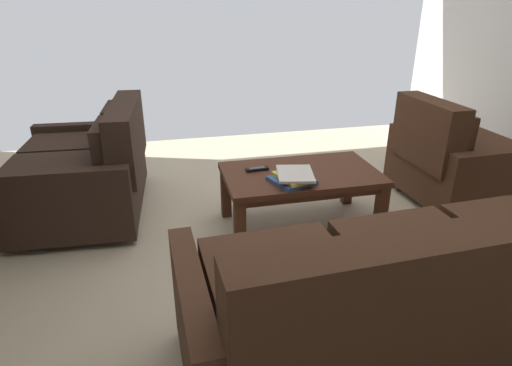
% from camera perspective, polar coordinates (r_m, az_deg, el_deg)
% --- Properties ---
extents(ground_plane, '(4.94, 5.10, 0.01)m').
position_cam_1_polar(ground_plane, '(2.86, 3.87, -8.97)').
color(ground_plane, beige).
extents(sofa_main, '(2.13, 0.89, 0.85)m').
position_cam_1_polar(sofa_main, '(2.03, 22.12, -13.52)').
color(sofa_main, black).
rests_on(sofa_main, ground).
extents(loveseat_near, '(0.96, 1.23, 0.83)m').
position_cam_1_polar(loveseat_near, '(3.43, -21.44, 1.63)').
color(loveseat_near, black).
rests_on(loveseat_near, ground).
extents(coffee_table, '(1.06, 0.63, 0.42)m').
position_cam_1_polar(coffee_table, '(2.99, 5.97, 0.33)').
color(coffee_table, '#4C2819').
rests_on(coffee_table, ground).
extents(armchair_side, '(0.87, 0.89, 0.84)m').
position_cam_1_polar(armchair_side, '(3.73, 24.90, 2.77)').
color(armchair_side, black).
rests_on(armchair_side, ground).
extents(book_stack, '(0.32, 0.33, 0.07)m').
position_cam_1_polar(book_stack, '(2.78, 4.94, 0.73)').
color(book_stack, '#385693').
rests_on(book_stack, coffee_table).
extents(tv_remote, '(0.16, 0.06, 0.02)m').
position_cam_1_polar(tv_remote, '(2.97, 0.15, 1.85)').
color(tv_remote, black).
rests_on(tv_remote, coffee_table).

